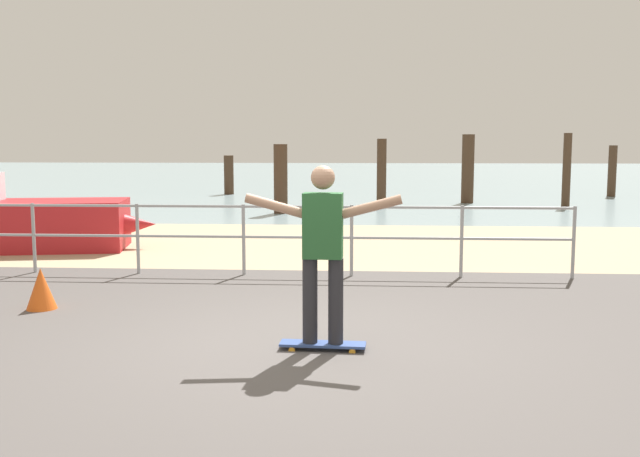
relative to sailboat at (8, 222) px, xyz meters
name	(u,v)px	position (x,y,z in m)	size (l,w,h in m)	color
ground_plane	(277,381)	(5.67, -6.76, -0.52)	(24.00, 10.00, 0.04)	#514C49
beach_strip	(328,244)	(5.67, 1.24, -0.52)	(24.00, 6.00, 0.04)	tan
sea_surface	(353,176)	(5.67, 29.24, -0.52)	(72.00, 50.00, 0.04)	#849EA3
railing_fence	(190,228)	(3.83, -2.16, 0.17)	(11.02, 0.05, 1.05)	#9EA0A5
sailboat	(8,222)	(0.00, 0.00, 0.00)	(5.06, 2.16, 5.15)	#B21E23
skateboard	(323,344)	(5.99, -5.90, -0.45)	(0.81, 0.24, 0.08)	#334C8C
skateboarder	(323,244)	(5.99, -5.90, 0.50)	(1.45, 0.22, 1.65)	#26262B
groyne_post_0	(229,175)	(1.33, 13.99, 0.21)	(0.36, 0.36, 1.45)	#422D1E
groyne_post_1	(281,179)	(4.09, 6.94, 0.42)	(0.37, 0.37, 1.89)	#422D1E
groyne_post_2	(382,174)	(6.85, 8.75, 0.50)	(0.28, 0.28, 2.04)	#422D1E
groyne_post_3	(468,169)	(9.61, 10.63, 0.57)	(0.39, 0.39, 2.19)	#422D1E
groyne_post_4	(567,170)	(12.37, 9.50, 0.58)	(0.24, 0.24, 2.21)	#422D1E
groyne_post_5	(612,171)	(15.13, 13.78, 0.39)	(0.29, 0.29, 1.83)	#422D1E
traffic_cone	(41,289)	(2.64, -4.46, -0.27)	(0.36, 0.36, 0.50)	#E55919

